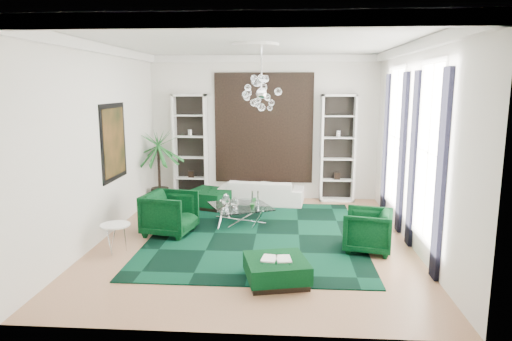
# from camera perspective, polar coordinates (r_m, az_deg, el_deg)

# --- Properties ---
(floor) EXTENTS (6.00, 7.00, 0.02)m
(floor) POSITION_cam_1_polar(r_m,az_deg,el_deg) (9.14, -0.22, -8.70)
(floor) COLOR tan
(floor) RESTS_ON ground
(ceiling) EXTENTS (6.00, 7.00, 0.02)m
(ceiling) POSITION_cam_1_polar(r_m,az_deg,el_deg) (8.67, -0.24, 15.90)
(ceiling) COLOR white
(ceiling) RESTS_ON ground
(wall_back) EXTENTS (6.00, 0.02, 3.80)m
(wall_back) POSITION_cam_1_polar(r_m,az_deg,el_deg) (12.18, 0.99, 5.32)
(wall_back) COLOR silver
(wall_back) RESTS_ON ground
(wall_front) EXTENTS (6.00, 0.02, 3.80)m
(wall_front) POSITION_cam_1_polar(r_m,az_deg,el_deg) (5.25, -3.04, -1.49)
(wall_front) COLOR silver
(wall_front) RESTS_ON ground
(wall_left) EXTENTS (0.02, 7.00, 3.80)m
(wall_left) POSITION_cam_1_polar(r_m,az_deg,el_deg) (9.41, -18.86, 3.26)
(wall_left) COLOR silver
(wall_left) RESTS_ON ground
(wall_right) EXTENTS (0.02, 7.00, 3.80)m
(wall_right) POSITION_cam_1_polar(r_m,az_deg,el_deg) (9.00, 19.29, 2.92)
(wall_right) COLOR silver
(wall_right) RESTS_ON ground
(crown_molding) EXTENTS (6.00, 7.00, 0.18)m
(crown_molding) POSITION_cam_1_polar(r_m,az_deg,el_deg) (8.66, -0.24, 15.17)
(crown_molding) COLOR white
(crown_molding) RESTS_ON ceiling
(ceiling_medallion) EXTENTS (0.90, 0.90, 0.05)m
(ceiling_medallion) POSITION_cam_1_polar(r_m,az_deg,el_deg) (8.97, -0.09, 15.46)
(ceiling_medallion) COLOR white
(ceiling_medallion) RESTS_ON ceiling
(tapestry) EXTENTS (2.50, 0.06, 2.80)m
(tapestry) POSITION_cam_1_polar(r_m,az_deg,el_deg) (12.13, 0.98, 5.30)
(tapestry) COLOR black
(tapestry) RESTS_ON wall_back
(shelving_left) EXTENTS (0.90, 0.38, 2.80)m
(shelving_left) POSITION_cam_1_polar(r_m,az_deg,el_deg) (12.30, -8.19, 2.92)
(shelving_left) COLOR white
(shelving_left) RESTS_ON floor
(shelving_right) EXTENTS (0.90, 0.38, 2.80)m
(shelving_right) POSITION_cam_1_polar(r_m,az_deg,el_deg) (12.10, 10.21, 2.74)
(shelving_right) COLOR white
(shelving_right) RESTS_ON floor
(painting) EXTENTS (0.04, 1.30, 1.60)m
(painting) POSITION_cam_1_polar(r_m,az_deg,el_deg) (9.95, -17.31, 3.42)
(painting) COLOR black
(painting) RESTS_ON wall_left
(window_near) EXTENTS (0.03, 1.10, 2.90)m
(window_near) POSITION_cam_1_polar(r_m,az_deg,el_deg) (8.13, 20.80, 2.09)
(window_near) COLOR white
(window_near) RESTS_ON wall_right
(curtain_near_a) EXTENTS (0.07, 0.30, 3.25)m
(curtain_near_a) POSITION_cam_1_polar(r_m,az_deg,el_deg) (7.43, 22.12, -0.69)
(curtain_near_a) COLOR black
(curtain_near_a) RESTS_ON floor
(curtain_near_b) EXTENTS (0.07, 0.30, 3.25)m
(curtain_near_b) POSITION_cam_1_polar(r_m,az_deg,el_deg) (8.90, 19.05, 1.24)
(curtain_near_b) COLOR black
(curtain_near_b) RESTS_ON floor
(window_far) EXTENTS (0.03, 1.10, 2.90)m
(window_far) POSITION_cam_1_polar(r_m,az_deg,el_deg) (10.44, 17.05, 4.01)
(window_far) COLOR white
(window_far) RESTS_ON wall_right
(curtain_far_a) EXTENTS (0.07, 0.30, 3.25)m
(curtain_far_a) POSITION_cam_1_polar(r_m,az_deg,el_deg) (9.70, 17.79, 2.03)
(curtain_far_a) COLOR black
(curtain_far_a) RESTS_ON floor
(curtain_far_b) EXTENTS (0.07, 0.30, 3.25)m
(curtain_far_b) POSITION_cam_1_polar(r_m,az_deg,el_deg) (11.21, 15.93, 3.20)
(curtain_far_b) COLOR black
(curtain_far_b) RESTS_ON floor
(rug) EXTENTS (4.20, 5.00, 0.02)m
(rug) POSITION_cam_1_polar(r_m,az_deg,el_deg) (9.43, 0.04, -7.96)
(rug) COLOR black
(rug) RESTS_ON floor
(sofa) EXTENTS (2.22, 1.05, 0.63)m
(sofa) POSITION_cam_1_polar(r_m,az_deg,el_deg) (11.77, 0.67, -2.68)
(sofa) COLOR silver
(sofa) RESTS_ON floor
(armchair_left) EXTENTS (1.12, 1.10, 0.87)m
(armchair_left) POSITION_cam_1_polar(r_m,az_deg,el_deg) (9.51, -10.71, -5.29)
(armchair_left) COLOR black
(armchair_left) RESTS_ON floor
(armchair_right) EXTENTS (1.02, 1.01, 0.78)m
(armchair_right) POSITION_cam_1_polar(r_m,az_deg,el_deg) (8.67, 13.79, -7.29)
(armchair_right) COLOR black
(armchair_right) RESTS_ON floor
(coffee_table) EXTENTS (1.57, 1.57, 0.41)m
(coffee_table) POSITION_cam_1_polar(r_m,az_deg,el_deg) (10.12, -1.94, -5.52)
(coffee_table) COLOR white
(coffee_table) RESTS_ON floor
(ottoman_side) EXTENTS (1.24, 1.24, 0.43)m
(ottoman_side) POSITION_cam_1_polar(r_m,az_deg,el_deg) (11.52, -5.78, -3.52)
(ottoman_side) COLOR black
(ottoman_side) RESTS_ON floor
(ottoman_front) EXTENTS (1.11, 1.11, 0.37)m
(ottoman_front) POSITION_cam_1_polar(r_m,az_deg,el_deg) (7.22, 2.55, -12.38)
(ottoman_front) COLOR black
(ottoman_front) RESTS_ON floor
(book) EXTENTS (0.46, 0.31, 0.03)m
(book) POSITION_cam_1_polar(r_m,az_deg,el_deg) (7.15, 2.57, -10.90)
(book) COLOR white
(book) RESTS_ON ottoman_front
(side_table) EXTENTS (0.57, 0.57, 0.51)m
(side_table) POSITION_cam_1_polar(r_m,az_deg,el_deg) (8.79, -17.10, -8.13)
(side_table) COLOR white
(side_table) RESTS_ON floor
(palm) EXTENTS (2.01, 2.01, 2.46)m
(palm) POSITION_cam_1_polar(r_m,az_deg,el_deg) (11.90, -12.09, 1.72)
(palm) COLOR #1D6326
(palm) RESTS_ON floor
(chandelier) EXTENTS (1.08, 1.08, 0.77)m
(chandelier) POSITION_cam_1_polar(r_m,az_deg,el_deg) (8.95, 0.70, 9.57)
(chandelier) COLOR white
(chandelier) RESTS_ON ceiling
(table_plant) EXTENTS (0.15, 0.13, 0.26)m
(table_plant) POSITION_cam_1_polar(r_m,az_deg,el_deg) (9.77, -0.36, -4.08)
(table_plant) COLOR #1D6326
(table_plant) RESTS_ON coffee_table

